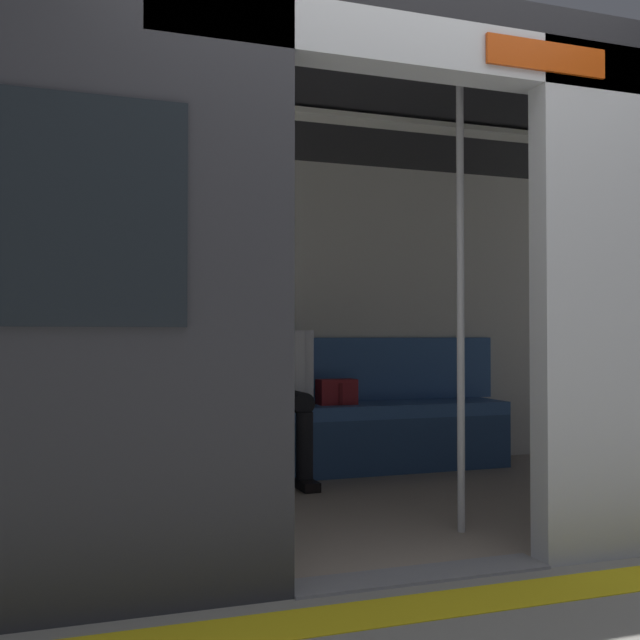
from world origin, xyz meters
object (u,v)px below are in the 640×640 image
object	(u,v)px
grab_pole_door	(277,302)
grab_pole_far	(461,306)
person_seated	(276,374)
bench_seat	(276,424)
book	(209,406)
handbag	(337,392)
train_car	(309,229)

from	to	relation	value
grab_pole_door	grab_pole_far	distance (m)	0.96
grab_pole_far	person_seated	bearing A→B (deg)	-71.91
bench_seat	grab_pole_door	distance (m)	1.90
book	person_seated	bearing A→B (deg)	-175.75
handbag	grab_pole_door	bearing A→B (deg)	62.44
grab_pole_door	grab_pole_far	size ratio (longest dim) A/B	1.00
grab_pole_far	bench_seat	bearing A→B (deg)	-73.08
train_car	grab_pole_door	distance (m)	0.96
train_car	grab_pole_door	xyz separation A→B (m)	(0.39, 0.77, -0.43)
grab_pole_door	train_car	bearing A→B (deg)	-116.98
bench_seat	person_seated	size ratio (longest dim) A/B	2.79
train_car	grab_pole_far	bearing A→B (deg)	131.43
person_seated	handbag	distance (m)	0.48
train_car	person_seated	distance (m)	1.20
train_car	bench_seat	world-z (taller)	train_car
train_car	book	xyz separation A→B (m)	(0.35, -0.98, -1.02)
book	bench_seat	bearing A→B (deg)	-168.46
bench_seat	grab_pole_door	xyz separation A→B (m)	(0.47, 1.70, 0.71)
bench_seat	person_seated	bearing A→B (deg)	71.16
bench_seat	grab_pole_door	size ratio (longest dim) A/B	1.55
train_car	grab_pole_door	world-z (taller)	train_car
grab_pole_far	grab_pole_door	bearing A→B (deg)	8.72
train_car	handbag	xyz separation A→B (m)	(-0.52, -0.97, -0.95)
train_car	person_seated	bearing A→B (deg)	-94.06
bench_seat	handbag	world-z (taller)	handbag
person_seated	grab_pole_door	bearing A→B (deg)	74.55
person_seated	grab_pole_door	distance (m)	1.75
bench_seat	handbag	size ratio (longest dim) A/B	12.79
bench_seat	grab_pole_far	world-z (taller)	grab_pole_far
train_car	grab_pole_far	xyz separation A→B (m)	(-0.55, 0.63, -0.43)
person_seated	book	xyz separation A→B (m)	(0.41, -0.11, -0.20)
person_seated	handbag	world-z (taller)	person_seated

